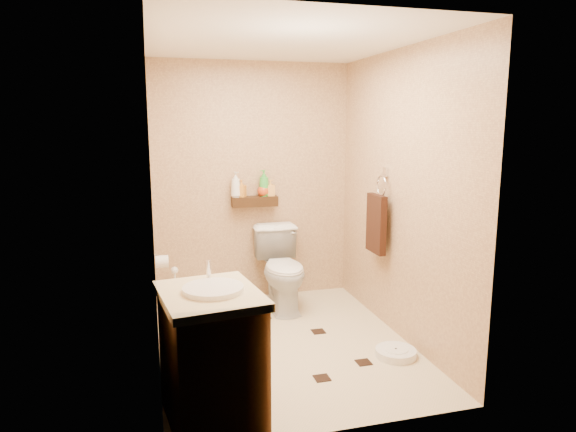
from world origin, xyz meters
name	(u,v)px	position (x,y,z in m)	size (l,w,h in m)	color
ground	(284,344)	(0.00, 0.00, 0.00)	(2.50, 2.50, 0.00)	beige
wall_back	(253,183)	(0.00, 1.25, 1.20)	(2.00, 0.04, 2.40)	tan
wall_front	(341,234)	(0.00, -1.25, 1.20)	(2.00, 0.04, 2.40)	tan
wall_left	(152,206)	(-1.00, 0.00, 1.20)	(0.04, 2.50, 2.40)	tan
wall_right	(400,196)	(1.00, 0.00, 1.20)	(0.04, 2.50, 2.40)	tan
ceiling	(284,41)	(0.00, 0.00, 2.40)	(2.00, 2.50, 0.02)	white
wall_shelf	(255,201)	(0.00, 1.17, 1.02)	(0.46, 0.14, 0.10)	#34200E
floor_accents	(284,343)	(0.00, 0.01, 0.00)	(1.16, 1.35, 0.01)	black
toilet	(282,269)	(0.20, 0.83, 0.39)	(0.44, 0.77, 0.79)	white
vanity	(212,355)	(-0.70, -0.95, 0.43)	(0.65, 0.75, 0.96)	brown
bathroom_scale	(396,353)	(0.79, -0.45, 0.03)	(0.34, 0.34, 0.06)	white
toilet_brush	(175,294)	(-0.82, 1.07, 0.15)	(0.10, 0.10, 0.43)	#1B6F67
towel_ring	(377,221)	(0.91, 0.25, 0.95)	(0.12, 0.30, 0.76)	silver
toilet_paper	(162,262)	(-0.94, 0.65, 0.60)	(0.12, 0.11, 0.12)	white
bottle_a	(236,184)	(-0.19, 1.17, 1.20)	(0.10, 0.10, 0.26)	white
bottle_b	(241,188)	(-0.13, 1.17, 1.16)	(0.08, 0.08, 0.17)	orange
bottle_c	(263,189)	(0.09, 1.17, 1.15)	(0.12, 0.12, 0.16)	#C04216
bottle_d	(264,183)	(0.10, 1.17, 1.20)	(0.10, 0.10, 0.27)	green
bottle_e	(270,188)	(0.16, 1.17, 1.15)	(0.07, 0.08, 0.17)	#E6A34C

